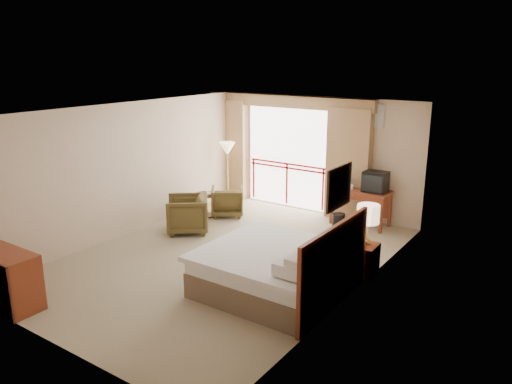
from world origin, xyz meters
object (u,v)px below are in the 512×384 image
Objects in this scene: tv at (375,182)px; armchair_far at (228,215)px; table_lamp at (368,215)px; wastebasket at (339,221)px; side_table at (206,201)px; bed at (278,269)px; floor_lamp at (227,151)px; nightstand at (364,260)px; armchair_near at (188,231)px; desk at (362,197)px; dresser at (2,278)px.

tv is 0.66× the size of armchair_far.
table_lamp is 2.50m from wastebasket.
wastebasket is 0.61× the size of side_table.
table_lamp is at bearing -86.55° from tv.
bed is 1.38× the size of floor_lamp.
tv is at bearing 105.99° from nightstand.
bed reaches higher than armchair_near.
floor_lamp is at bearing -169.84° from desk.
tv is at bearing 88.56° from bed.
side_table is (-3.36, 2.24, -0.00)m from bed.
nightstand is at bearing -86.91° from tv.
nightstand is 4.13m from armchair_far.
dresser is (-2.63, -5.90, 0.26)m from wastebasket.
tv is at bearing 63.20° from dresser.
armchair_near is (-3.92, -0.09, -1.07)m from table_lamp.
nightstand is at bearing -90.00° from table_lamp.
floor_lamp is (-3.13, 0.18, 1.16)m from wastebasket.
armchair_far is at bearing -176.15° from tv.
bed is at bearing 102.67° from armchair_far.
floor_lamp is at bearing 155.48° from table_lamp.
table_lamp is 0.53× the size of desk.
tv is at bearing -7.17° from desk.
side_table is at bearing -172.60° from tv.
armchair_near is (-3.03, 1.25, -0.38)m from bed.
floor_lamp reaches higher than bed.
wastebasket is 6.47m from dresser.
side_table is 4.93m from dresser.
side_table is (-0.34, -0.36, 0.37)m from armchair_far.
armchair_near is at bearing -74.71° from floor_lamp.
tv reaches higher than nightstand.
armchair_near is 3.95m from dresser.
dresser reaches higher than nightstand.
floor_lamp is at bearing 136.72° from bed.
tv is 1.14m from wastebasket.
wastebasket is at bearing -113.72° from desk.
nightstand reaches higher than armchair_near.
tv is at bearing 108.86° from table_lamp.
floor_lamp is at bearing 169.04° from tv.
bed is 4.00m from armchair_far.
dresser is (-2.91, -6.43, -0.20)m from desk.
side_table reaches higher than armchair_near.
tv is at bearing 88.28° from armchair_near.
desk is (-0.21, 3.75, 0.25)m from bed.
armchair_near is at bearing 53.02° from armchair_far.
floor_lamp is at bearing 155.55° from armchair_near.
wastebasket is at bearing 157.22° from armchair_far.
armchair_far is at bearing 88.85° from dresser.
wastebasket is (-1.38, 1.93, -0.12)m from nightstand.
armchair_far is (-3.11, -1.09, -1.02)m from tv.
floor_lamp is at bearing 94.63° from dresser.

